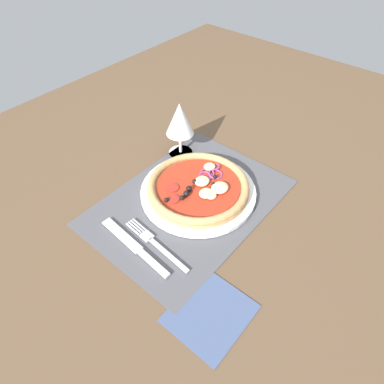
{
  "coord_description": "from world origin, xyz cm",
  "views": [
    {
      "loc": [
        -41.57,
        -35.95,
        57.55
      ],
      "look_at": [
        0.96,
        0.0,
        2.54
      ],
      "focal_mm": 32.08,
      "sensor_mm": 36.0,
      "label": 1
    }
  ],
  "objects_px": {
    "plate": "(198,192)",
    "pizza": "(199,186)",
    "fork": "(154,242)",
    "napkin": "(210,313)",
    "knife": "(134,246)",
    "wine_glass": "(180,121)"
  },
  "relations": [
    {
      "from": "plate",
      "to": "pizza",
      "type": "xyz_separation_m",
      "value": [
        0.0,
        -0.0,
        0.02
      ]
    },
    {
      "from": "plate",
      "to": "napkin",
      "type": "relative_size",
      "value": 1.95
    },
    {
      "from": "knife",
      "to": "wine_glass",
      "type": "distance_m",
      "value": 0.34
    },
    {
      "from": "fork",
      "to": "knife",
      "type": "distance_m",
      "value": 0.04
    },
    {
      "from": "plate",
      "to": "knife",
      "type": "height_order",
      "value": "plate"
    },
    {
      "from": "pizza",
      "to": "napkin",
      "type": "relative_size",
      "value": 1.71
    },
    {
      "from": "pizza",
      "to": "wine_glass",
      "type": "height_order",
      "value": "wine_glass"
    },
    {
      "from": "pizza",
      "to": "napkin",
      "type": "xyz_separation_m",
      "value": [
        -0.22,
        -0.2,
        -0.02
      ]
    },
    {
      "from": "fork",
      "to": "knife",
      "type": "relative_size",
      "value": 0.9
    },
    {
      "from": "knife",
      "to": "wine_glass",
      "type": "bearing_deg",
      "value": -61.24
    },
    {
      "from": "pizza",
      "to": "knife",
      "type": "height_order",
      "value": "pizza"
    },
    {
      "from": "fork",
      "to": "napkin",
      "type": "xyz_separation_m",
      "value": [
        -0.04,
        -0.18,
        -0.0
      ]
    },
    {
      "from": "fork",
      "to": "napkin",
      "type": "bearing_deg",
      "value": 170.87
    },
    {
      "from": "knife",
      "to": "wine_glass",
      "type": "height_order",
      "value": "wine_glass"
    },
    {
      "from": "plate",
      "to": "wine_glass",
      "type": "bearing_deg",
      "value": 55.93
    },
    {
      "from": "pizza",
      "to": "fork",
      "type": "relative_size",
      "value": 1.31
    },
    {
      "from": "wine_glass",
      "to": "napkin",
      "type": "bearing_deg",
      "value": -132.01
    },
    {
      "from": "plate",
      "to": "pizza",
      "type": "distance_m",
      "value": 0.02
    },
    {
      "from": "plate",
      "to": "wine_glass",
      "type": "xyz_separation_m",
      "value": [
        0.09,
        0.14,
        0.09
      ]
    },
    {
      "from": "pizza",
      "to": "wine_glass",
      "type": "xyz_separation_m",
      "value": [
        0.09,
        0.14,
        0.07
      ]
    },
    {
      "from": "plate",
      "to": "fork",
      "type": "xyz_separation_m",
      "value": [
        -0.17,
        -0.02,
        -0.0
      ]
    },
    {
      "from": "fork",
      "to": "knife",
      "type": "bearing_deg",
      "value": 58.44
    }
  ]
}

